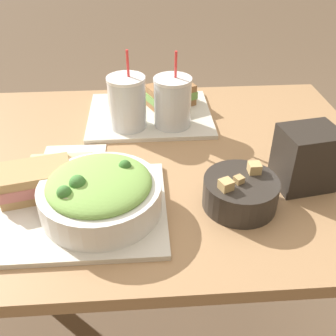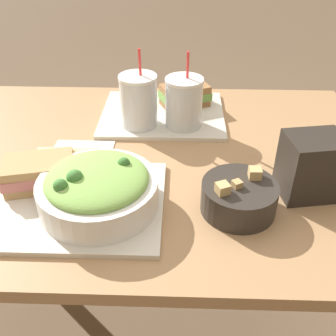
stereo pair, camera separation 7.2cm
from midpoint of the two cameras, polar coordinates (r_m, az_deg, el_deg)
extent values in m
plane|color=brown|center=(1.56, -5.74, -22.84)|extent=(12.00, 12.00, 0.00)
cube|color=#A37A51|center=(1.01, -8.17, 0.77)|extent=(1.29, 0.86, 0.03)
cylinder|color=#A37A51|center=(1.61, 14.89, -2.47)|extent=(0.06, 0.06, 0.74)
cube|color=beige|center=(0.85, -15.11, -5.85)|extent=(0.36, 0.30, 0.01)
cube|color=beige|center=(1.19, -4.40, 7.68)|extent=(0.36, 0.30, 0.01)
cylinder|color=white|center=(0.81, -12.24, -4.26)|extent=(0.25, 0.25, 0.06)
ellipsoid|color=#7FB251|center=(0.79, -12.55, -2.26)|extent=(0.21, 0.21, 0.04)
sphere|color=#427F38|center=(0.76, -17.50, -3.51)|extent=(0.03, 0.03, 0.03)
sphere|color=#427F38|center=(0.77, -15.61, -2.23)|extent=(0.03, 0.03, 0.03)
sphere|color=#38702D|center=(0.81, -8.82, 0.18)|extent=(0.03, 0.03, 0.03)
cube|color=beige|center=(0.82, -11.34, -0.05)|extent=(0.06, 0.06, 0.01)
cube|color=beige|center=(0.76, -16.04, -4.17)|extent=(0.06, 0.04, 0.01)
cylinder|color=#2D2823|center=(0.83, 8.02, -3.65)|extent=(0.16, 0.16, 0.06)
cylinder|color=#5B2D19|center=(0.82, 8.15, -2.30)|extent=(0.14, 0.14, 0.01)
cube|color=tan|center=(0.80, 7.74, -1.88)|extent=(0.02, 0.02, 0.02)
cube|color=tan|center=(0.78, 5.82, -2.64)|extent=(0.03, 0.03, 0.02)
cube|color=tan|center=(0.84, 10.05, -0.16)|extent=(0.03, 0.03, 0.03)
cube|color=tan|center=(0.91, -20.54, -2.91)|extent=(0.17, 0.12, 0.02)
cube|color=#C1706B|center=(0.90, -20.82, -1.79)|extent=(0.17, 0.13, 0.02)
cube|color=tan|center=(0.89, -21.11, -0.65)|extent=(0.17, 0.12, 0.02)
cylinder|color=#DBBC84|center=(0.94, -17.15, 0.32)|extent=(0.14, 0.06, 0.06)
cylinder|color=beige|center=(0.92, -13.24, 0.53)|extent=(0.01, 0.05, 0.05)
cube|color=olive|center=(1.23, -1.34, 9.58)|extent=(0.16, 0.13, 0.02)
cube|color=#6B9E47|center=(1.22, -1.35, 10.51)|extent=(0.17, 0.14, 0.02)
cube|color=olive|center=(1.22, -1.37, 11.46)|extent=(0.16, 0.13, 0.02)
cylinder|color=silver|center=(1.09, -7.83, 9.17)|extent=(0.10, 0.10, 0.14)
cylinder|color=black|center=(1.10, -7.80, 8.78)|extent=(0.09, 0.09, 0.11)
cylinder|color=white|center=(1.06, -8.14, 12.68)|extent=(0.10, 0.10, 0.01)
cylinder|color=red|center=(1.05, -7.88, 14.58)|extent=(0.01, 0.02, 0.08)
cylinder|color=silver|center=(1.09, -1.24, 9.31)|extent=(0.10, 0.10, 0.13)
cylinder|color=maroon|center=(1.10, -1.23, 8.94)|extent=(0.09, 0.09, 0.11)
cylinder|color=white|center=(1.06, -1.29, 12.67)|extent=(0.10, 0.10, 0.01)
cylinder|color=red|center=(1.05, -0.88, 14.55)|extent=(0.01, 0.02, 0.08)
cube|color=#28231E|center=(0.91, 17.29, 1.32)|extent=(0.14, 0.12, 0.14)
cube|color=silver|center=(1.03, -15.46, 1.53)|extent=(0.16, 0.11, 0.00)
camera|label=1|loc=(0.04, -92.45, -1.69)|focal=42.00mm
camera|label=2|loc=(0.04, 87.55, 1.69)|focal=42.00mm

